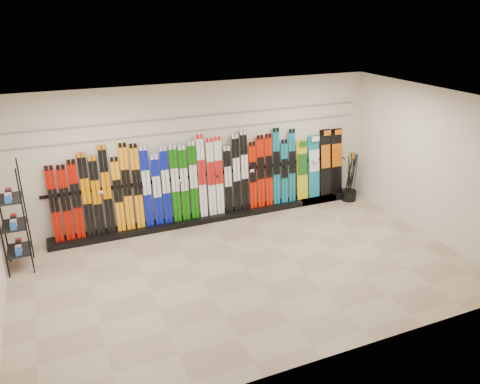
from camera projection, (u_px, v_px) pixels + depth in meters
name	position (u px, v px, depth m)	size (l,w,h in m)	color
floor	(248.00, 269.00, 8.46)	(8.00, 8.00, 0.00)	gray
back_wall	(201.00, 153.00, 10.03)	(8.00, 8.00, 0.00)	beige
right_wall	(430.00, 163.00, 9.36)	(5.00, 5.00, 0.00)	beige
ceiling	(249.00, 104.00, 7.34)	(8.00, 8.00, 0.00)	silver
ski_rack_base	(215.00, 216.00, 10.46)	(8.00, 0.40, 0.12)	black
skis	(185.00, 182.00, 9.92)	(5.38, 0.19, 1.82)	#A30A00
snowboards	(320.00, 165.00, 11.22)	(1.25, 0.25, 1.60)	gold
accessory_rack	(13.00, 218.00, 8.18)	(0.40, 0.60, 1.97)	black
pole_bin	(349.00, 195.00, 11.43)	(0.36, 0.36, 0.25)	black
ski_poles	(351.00, 177.00, 11.23)	(0.31, 0.29, 1.18)	black
slatwall_rail_0	(200.00, 130.00, 9.83)	(7.60, 0.02, 0.03)	gray
slatwall_rail_1	(200.00, 116.00, 9.72)	(7.60, 0.02, 0.03)	gray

